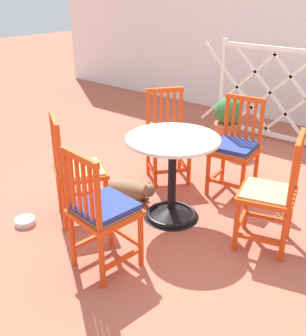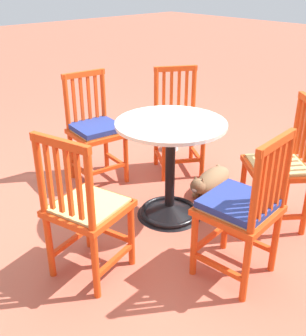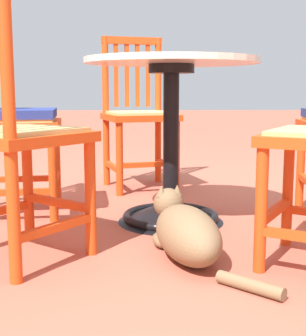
{
  "view_description": "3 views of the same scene",
  "coord_description": "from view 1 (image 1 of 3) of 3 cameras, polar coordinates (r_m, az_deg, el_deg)",
  "views": [
    {
      "loc": [
        1.75,
        -2.44,
        1.87
      ],
      "look_at": [
        -0.22,
        -0.06,
        0.45
      ],
      "focal_mm": 43.97,
      "sensor_mm": 36.0,
      "label": 1
    },
    {
      "loc": [
        1.76,
        1.87,
        1.65
      ],
      "look_at": [
        0.07,
        0.01,
        0.43
      ],
      "focal_mm": 43.79,
      "sensor_mm": 36.0,
      "label": 2
    },
    {
      "loc": [
        -2.29,
        0.18,
        0.6
      ],
      "look_at": [
        -0.06,
        0.1,
        0.24
      ],
      "focal_mm": 53.37,
      "sensor_mm": 36.0,
      "label": 3
    }
  ],
  "objects": [
    {
      "name": "orange_chair_facing_out",
      "position": [
        4.09,
        2.04,
        4.07
      ],
      "size": [
        0.56,
        0.56,
        0.91
      ],
      "color": "#D64214",
      "rests_on": "ground_plane"
    },
    {
      "name": "orange_chair_near_fence",
      "position": [
        3.14,
        16.06,
        -3.58
      ],
      "size": [
        0.49,
        0.49,
        0.91
      ],
      "color": "#D64214",
      "rests_on": "ground_plane"
    },
    {
      "name": "ground_plane",
      "position": [
        3.54,
        3.42,
        -7.33
      ],
      "size": [
        24.0,
        24.0,
        0.0
      ],
      "primitive_type": "plane",
      "color": "#AD5642"
    },
    {
      "name": "tabby_cat",
      "position": [
        3.81,
        -3.41,
        -3.16
      ],
      "size": [
        0.69,
        0.39,
        0.23
      ],
      "color": "brown",
      "rests_on": "ground_plane"
    },
    {
      "name": "orange_chair_by_planter",
      "position": [
        2.8,
        -7.04,
        -6.05
      ],
      "size": [
        0.44,
        0.44,
        0.91
      ],
      "color": "#D64214",
      "rests_on": "ground_plane"
    },
    {
      "name": "orange_chair_tucked_in",
      "position": [
        3.44,
        -10.51,
        -0.49
      ],
      "size": [
        0.55,
        0.55,
        0.91
      ],
      "color": "#D64214",
      "rests_on": "ground_plane"
    },
    {
      "name": "pet_water_bowl",
      "position": [
        3.64,
        -17.32,
        -7.08
      ],
      "size": [
        0.17,
        0.17,
        0.05
      ],
      "primitive_type": "cylinder",
      "color": "silver",
      "rests_on": "ground_plane"
    },
    {
      "name": "cafe_table",
      "position": [
        3.46,
        2.63,
        -2.69
      ],
      "size": [
        0.76,
        0.76,
        0.73
      ],
      "color": "black",
      "rests_on": "ground_plane"
    },
    {
      "name": "orange_chair_at_corner",
      "position": [
        3.88,
        11.31,
        2.62
      ],
      "size": [
        0.44,
        0.44,
        0.91
      ],
      "color": "#D64214",
      "rests_on": "ground_plane"
    },
    {
      "name": "terracotta_planter",
      "position": [
        5.01,
        10.26,
        6.31
      ],
      "size": [
        0.32,
        0.32,
        0.62
      ],
      "color": "#B25B3D",
      "rests_on": "ground_plane"
    }
  ]
}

